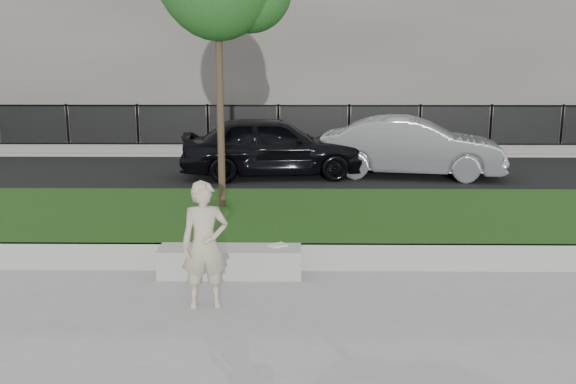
{
  "coord_description": "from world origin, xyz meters",
  "views": [
    {
      "loc": [
        -0.07,
        -7.95,
        3.1
      ],
      "look_at": [
        -0.18,
        1.2,
        1.14
      ],
      "focal_mm": 40.0,
      "sensor_mm": 36.0,
      "label": 1
    }
  ],
  "objects_px": {
    "book": "(278,245)",
    "car_silver": "(412,147)",
    "stone_bench": "(230,262)",
    "car_dark": "(272,146)",
    "man": "(205,245)"
  },
  "relations": [
    {
      "from": "book",
      "to": "car_dark",
      "type": "bearing_deg",
      "value": 58.66
    },
    {
      "from": "man",
      "to": "book",
      "type": "relative_size",
      "value": 6.71
    },
    {
      "from": "car_dark",
      "to": "car_silver",
      "type": "xyz_separation_m",
      "value": [
        3.58,
        0.07,
        -0.03
      ]
    },
    {
      "from": "stone_bench",
      "to": "car_silver",
      "type": "distance_m",
      "value": 8.55
    },
    {
      "from": "book",
      "to": "car_silver",
      "type": "relative_size",
      "value": 0.05
    },
    {
      "from": "stone_bench",
      "to": "car_dark",
      "type": "bearing_deg",
      "value": 87.45
    },
    {
      "from": "stone_bench",
      "to": "book",
      "type": "bearing_deg",
      "value": 7.03
    },
    {
      "from": "man",
      "to": "car_silver",
      "type": "relative_size",
      "value": 0.35
    },
    {
      "from": "man",
      "to": "car_silver",
      "type": "height_order",
      "value": "man"
    },
    {
      "from": "car_silver",
      "to": "man",
      "type": "bearing_deg",
      "value": 164.1
    },
    {
      "from": "man",
      "to": "car_dark",
      "type": "height_order",
      "value": "car_dark"
    },
    {
      "from": "stone_bench",
      "to": "car_dark",
      "type": "height_order",
      "value": "car_dark"
    },
    {
      "from": "book",
      "to": "car_dark",
      "type": "relative_size",
      "value": 0.05
    },
    {
      "from": "stone_bench",
      "to": "car_dark",
      "type": "relative_size",
      "value": 0.44
    },
    {
      "from": "stone_bench",
      "to": "car_dark",
      "type": "xyz_separation_m",
      "value": [
        0.33,
        7.5,
        0.62
      ]
    }
  ]
}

